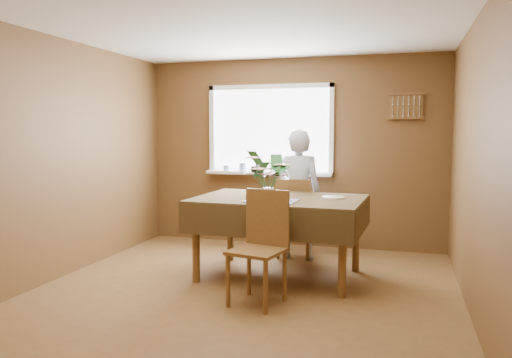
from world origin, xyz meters
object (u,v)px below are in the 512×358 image
(chair_near, at_px, (261,242))
(flower_bouquet, at_px, (268,172))
(dining_table, at_px, (279,207))
(seated_woman, at_px, (298,194))
(chair_far, at_px, (294,215))

(chair_near, height_order, flower_bouquet, flower_bouquet)
(dining_table, relative_size, flower_bouquet, 3.54)
(dining_table, height_order, seated_woman, seated_woman)
(seated_woman, bearing_deg, chair_far, -20.26)
(chair_near, distance_m, seated_woman, 1.62)
(dining_table, height_order, flower_bouquet, flower_bouquet)
(seated_woman, distance_m, flower_bouquet, 1.08)
(chair_far, distance_m, seated_woman, 0.26)
(chair_far, height_order, seated_woman, seated_woman)
(chair_near, xyz_separation_m, flower_bouquet, (-0.09, 0.58, 0.58))
(chair_near, bearing_deg, flower_bouquet, 111.61)
(chair_far, bearing_deg, chair_near, 87.45)
(dining_table, relative_size, chair_near, 1.78)
(flower_bouquet, bearing_deg, dining_table, 74.85)
(dining_table, relative_size, chair_far, 1.85)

